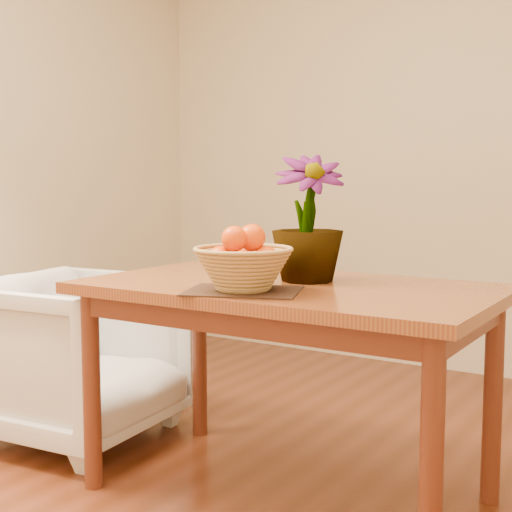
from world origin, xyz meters
The scene contains 7 objects.
wall_back centered at (0.00, 2.25, 1.35)m, with size 4.00×0.02×2.70m, color beige.
table centered at (0.00, 0.30, 0.66)m, with size 1.40×0.80×0.75m.
placemat centered at (-0.03, 0.07, 0.75)m, with size 0.35×0.26×0.01m, color #311B12.
wicker_basket centered at (-0.03, 0.07, 0.82)m, with size 0.32×0.32×0.13m.
orange_pile centered at (-0.03, 0.07, 0.87)m, with size 0.21×0.20×0.16m.
potted_plant centered at (0.03, 0.38, 0.97)m, with size 0.25×0.25×0.44m, color #164413.
armchair centered at (-1.05, 0.32, 0.39)m, with size 0.75×0.70×0.77m, color #85715C.
Camera 1 is at (1.19, -1.80, 1.10)m, focal length 50.00 mm.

